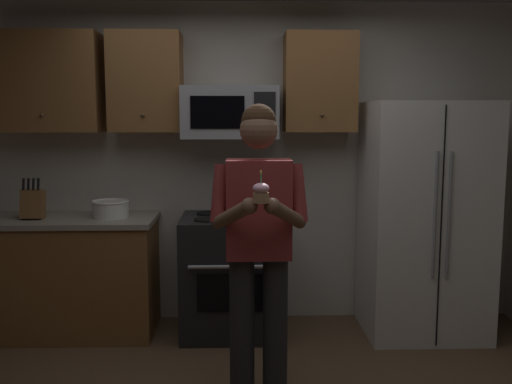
# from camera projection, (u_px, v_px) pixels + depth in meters

# --- Properties ---
(wall_back) EXTENTS (4.40, 0.10, 2.60)m
(wall_back) POSITION_uv_depth(u_px,v_px,m) (249.00, 164.00, 4.74)
(wall_back) COLOR beige
(wall_back) RESTS_ON ground
(oven_range) EXTENTS (0.76, 0.70, 0.93)m
(oven_range) POSITION_uv_depth(u_px,v_px,m) (231.00, 275.00, 4.46)
(oven_range) COLOR black
(oven_range) RESTS_ON ground
(microwave) EXTENTS (0.74, 0.41, 0.40)m
(microwave) POSITION_uv_depth(u_px,v_px,m) (230.00, 113.00, 4.41)
(microwave) COLOR #9EA0A5
(refrigerator) EXTENTS (0.90, 0.75, 1.80)m
(refrigerator) POSITION_uv_depth(u_px,v_px,m) (424.00, 219.00, 4.41)
(refrigerator) COLOR white
(refrigerator) RESTS_ON ground
(cabinet_row_upper) EXTENTS (2.78, 0.36, 0.76)m
(cabinet_row_upper) POSITION_uv_depth(u_px,v_px,m) (156.00, 83.00, 4.42)
(cabinet_row_upper) COLOR brown
(counter_left) EXTENTS (1.44, 0.66, 0.92)m
(counter_left) POSITION_uv_depth(u_px,v_px,m) (64.00, 275.00, 4.44)
(counter_left) COLOR brown
(counter_left) RESTS_ON ground
(knife_block) EXTENTS (0.16, 0.15, 0.32)m
(knife_block) POSITION_uv_depth(u_px,v_px,m) (33.00, 204.00, 4.31)
(knife_block) COLOR brown
(knife_block) RESTS_ON counter_left
(bowl_large_white) EXTENTS (0.28, 0.28, 0.13)m
(bowl_large_white) POSITION_uv_depth(u_px,v_px,m) (110.00, 208.00, 4.38)
(bowl_large_white) COLOR white
(bowl_large_white) RESTS_ON counter_left
(person) EXTENTS (0.60, 0.48, 1.76)m
(person) POSITION_uv_depth(u_px,v_px,m) (259.00, 235.00, 3.35)
(person) COLOR #262628
(person) RESTS_ON ground
(cupcake) EXTENTS (0.09, 0.09, 0.17)m
(cupcake) POSITION_uv_depth(u_px,v_px,m) (261.00, 193.00, 2.99)
(cupcake) COLOR #A87F56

